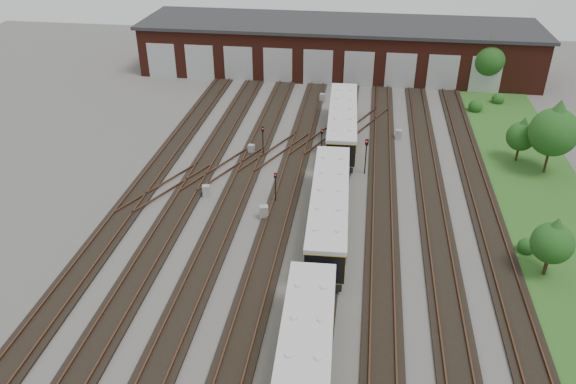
# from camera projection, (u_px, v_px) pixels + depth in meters

# --- Properties ---
(ground) EXTENTS (120.00, 120.00, 0.00)m
(ground) POSITION_uv_depth(u_px,v_px,m) (299.00, 241.00, 40.71)
(ground) COLOR #4B4845
(ground) RESTS_ON ground
(track_network) EXTENTS (30.40, 70.00, 0.33)m
(track_network) POSITION_uv_depth(u_px,v_px,m) (298.00, 235.00, 41.18)
(track_network) COLOR black
(track_network) RESTS_ON ground
(maintenance_shed) EXTENTS (51.00, 12.50, 6.35)m
(maintenance_shed) POSITION_uv_depth(u_px,v_px,m) (338.00, 47.00, 73.35)
(maintenance_shed) COLOR #491B12
(maintenance_shed) RESTS_ON ground
(grass_verge) EXTENTS (8.00, 55.00, 0.05)m
(grass_verge) POSITION_uv_depth(u_px,v_px,m) (539.00, 191.00, 46.91)
(grass_verge) COLOR #23531B
(grass_verge) RESTS_ON ground
(metro_train) EXTENTS (3.24, 46.90, 3.06)m
(metro_train) POSITION_uv_depth(u_px,v_px,m) (329.00, 208.00, 40.99)
(metro_train) COLOR black
(metro_train) RESTS_ON ground
(signal_mast_0) EXTENTS (0.23, 0.22, 2.68)m
(signal_mast_0) POSITION_uv_depth(u_px,v_px,m) (275.00, 184.00, 44.56)
(signal_mast_0) COLOR black
(signal_mast_0) RESTS_ON ground
(signal_mast_1) EXTENTS (0.24, 0.23, 2.62)m
(signal_mast_1) POSITION_uv_depth(u_px,v_px,m) (322.00, 138.00, 52.11)
(signal_mast_1) COLOR black
(signal_mast_1) RESTS_ON ground
(signal_mast_2) EXTENTS (0.27, 0.26, 3.02)m
(signal_mast_2) POSITION_uv_depth(u_px,v_px,m) (263.00, 138.00, 51.68)
(signal_mast_2) COLOR black
(signal_mast_2) RESTS_ON ground
(signal_mast_3) EXTENTS (0.29, 0.27, 3.30)m
(signal_mast_3) POSITION_uv_depth(u_px,v_px,m) (366.00, 152.00, 48.68)
(signal_mast_3) COLOR black
(signal_mast_3) RESTS_ON ground
(relay_cabinet_0) EXTENTS (0.70, 0.62, 0.99)m
(relay_cabinet_0) POSITION_uv_depth(u_px,v_px,m) (206.00, 191.00, 46.03)
(relay_cabinet_0) COLOR #929497
(relay_cabinet_0) RESTS_ON ground
(relay_cabinet_1) EXTENTS (0.63, 0.56, 0.93)m
(relay_cabinet_1) POSITION_uv_depth(u_px,v_px,m) (251.00, 149.00, 52.92)
(relay_cabinet_1) COLOR #929497
(relay_cabinet_1) RESTS_ON ground
(relay_cabinet_2) EXTENTS (0.78, 0.70, 1.08)m
(relay_cabinet_2) POSITION_uv_depth(u_px,v_px,m) (264.00, 212.00, 43.10)
(relay_cabinet_2) COLOR #929497
(relay_cabinet_2) RESTS_ON ground
(relay_cabinet_3) EXTENTS (0.67, 0.59, 0.99)m
(relay_cabinet_3) POSITION_uv_depth(u_px,v_px,m) (322.00, 98.00, 64.65)
(relay_cabinet_3) COLOR #929497
(relay_cabinet_3) RESTS_ON ground
(relay_cabinet_4) EXTENTS (0.64, 0.55, 0.97)m
(relay_cabinet_4) POSITION_uv_depth(u_px,v_px,m) (398.00, 135.00, 55.79)
(relay_cabinet_4) COLOR #929497
(relay_cabinet_4) RESTS_ON ground
(tree_0) EXTENTS (4.05, 4.05, 6.71)m
(tree_0) POSITION_uv_depth(u_px,v_px,m) (489.00, 55.00, 66.28)
(tree_0) COLOR black
(tree_0) RESTS_ON ground
(tree_1) EXTENTS (2.61, 2.61, 4.33)m
(tree_1) POSITION_uv_depth(u_px,v_px,m) (522.00, 133.00, 50.47)
(tree_1) COLOR black
(tree_1) RESTS_ON ground
(tree_2) EXTENTS (4.16, 4.16, 6.89)m
(tree_2) POSITION_uv_depth(u_px,v_px,m) (555.00, 127.00, 47.62)
(tree_2) COLOR black
(tree_2) RESTS_ON ground
(tree_3) EXTENTS (2.72, 2.72, 4.51)m
(tree_3) POSITION_uv_depth(u_px,v_px,m) (553.00, 239.00, 35.88)
(tree_3) COLOR black
(tree_3) RESTS_ON ground
(bush_0) EXTENTS (1.25, 1.25, 1.25)m
(bush_0) POSITION_uv_depth(u_px,v_px,m) (527.00, 244.00, 39.27)
(bush_0) COLOR #184413
(bush_0) RESTS_ON ground
(bush_1) EXTENTS (1.54, 1.54, 1.54)m
(bush_1) POSITION_uv_depth(u_px,v_px,m) (476.00, 105.00, 62.10)
(bush_1) COLOR #184413
(bush_1) RESTS_ON ground
(bush_2) EXTENTS (1.39, 1.39, 1.39)m
(bush_2) POSITION_uv_depth(u_px,v_px,m) (498.00, 97.00, 64.27)
(bush_2) COLOR #184413
(bush_2) RESTS_ON ground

